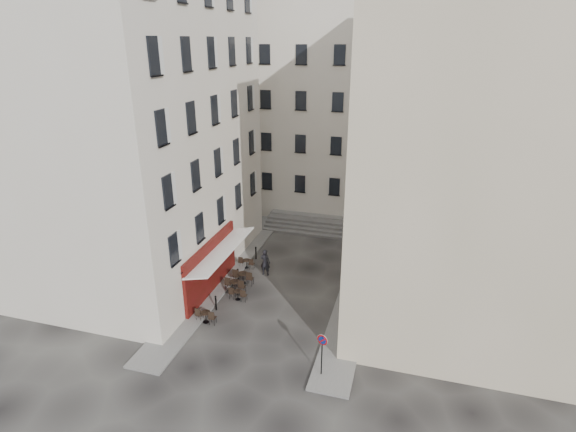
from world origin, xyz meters
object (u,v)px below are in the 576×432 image
(no_parking_sign, at_px, (322,347))
(bistro_table_b, at_px, (238,294))
(bistro_table_a, at_px, (206,316))
(pedestrian, at_px, (265,262))

(no_parking_sign, height_order, bistro_table_b, no_parking_sign)
(bistro_table_a, bearing_deg, pedestrian, 77.00)
(no_parking_sign, distance_m, pedestrian, 10.50)
(no_parking_sign, xyz_separation_m, bistro_table_b, (-6.38, 5.22, -1.25))
(bistro_table_b, relative_size, pedestrian, 0.61)
(bistro_table_b, bearing_deg, pedestrian, 80.39)
(no_parking_sign, relative_size, pedestrian, 1.23)
(bistro_table_a, bearing_deg, no_parking_sign, -18.88)
(bistro_table_a, distance_m, bistro_table_b, 2.87)
(bistro_table_b, bearing_deg, bistro_table_a, -107.20)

